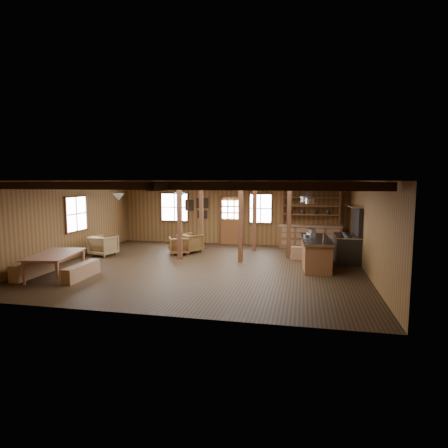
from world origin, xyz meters
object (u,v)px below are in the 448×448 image
(dining_table, at_px, (57,265))
(armchair_b, at_px, (190,243))
(kitchen_island, at_px, (315,252))
(armchair_c, at_px, (104,246))
(commercial_range, at_px, (348,244))
(armchair_a, at_px, (179,246))

(dining_table, height_order, armchair_b, armchair_b)
(armchair_b, bearing_deg, dining_table, 93.12)
(kitchen_island, height_order, dining_table, kitchen_island)
(kitchen_island, height_order, armchair_c, kitchen_island)
(dining_table, height_order, armchair_c, armchair_c)
(kitchen_island, distance_m, commercial_range, 1.52)
(kitchen_island, relative_size, armchair_a, 3.48)
(commercial_range, distance_m, dining_table, 9.41)
(kitchen_island, bearing_deg, dining_table, -161.37)
(armchair_a, xyz_separation_m, armchair_b, (0.31, 0.49, 0.04))
(armchair_b, bearing_deg, commercial_range, -151.20)
(armchair_c, bearing_deg, dining_table, 108.44)
(commercial_range, height_order, armchair_c, commercial_range)
(kitchen_island, distance_m, dining_table, 7.97)
(dining_table, xyz_separation_m, armchair_b, (2.68, 4.46, 0.02))
(kitchen_island, distance_m, armchair_a, 5.15)
(kitchen_island, height_order, commercial_range, commercial_range)
(kitchen_island, relative_size, armchair_c, 3.04)
(commercial_range, distance_m, armchair_c, 8.89)
(kitchen_island, xyz_separation_m, armchair_b, (-4.73, 1.55, -0.11))
(commercial_range, bearing_deg, armchair_a, 179.42)
(commercial_range, bearing_deg, kitchen_island, -138.63)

